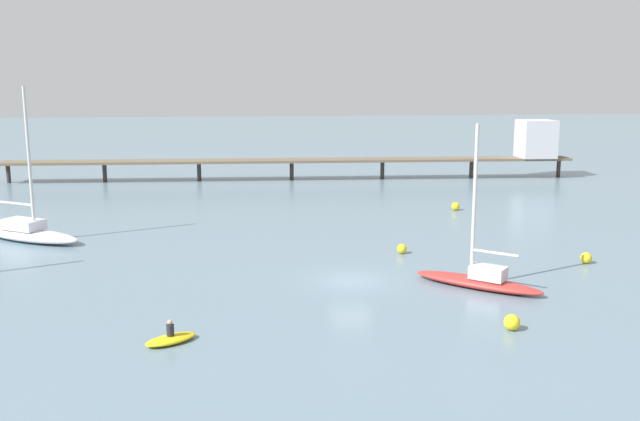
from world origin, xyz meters
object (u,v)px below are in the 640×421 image
Objects in this scene: pier at (421,149)px; dinghy_yellow at (171,338)px; mooring_buoy_mid at (402,249)px; mooring_buoy_outer at (512,322)px; mooring_buoy_inner at (456,206)px; sailboat_red at (479,278)px; sailboat_white at (29,232)px; mooring_buoy_near at (586,258)px.

pier is 25.48× the size of dinghy_yellow.
pier is 39.10m from mooring_buoy_mid.
mooring_buoy_outer is (16.61, -0.36, 0.19)m from dinghy_yellow.
mooring_buoy_inner is at bearing -96.25° from pier.
sailboat_red is at bearing 83.08° from mooring_buoy_outer.
sailboat_white is 40.93m from mooring_buoy_near.
mooring_buoy_outer is at bearing -1.24° from dinghy_yellow.
mooring_buoy_near is 0.94× the size of mooring_buoy_outer.
mooring_buoy_outer is at bearing -96.92° from sailboat_red.
sailboat_white is at bearing -167.36° from mooring_buoy_inner.
mooring_buoy_inner is (36.60, 8.21, -0.32)m from sailboat_white.
mooring_buoy_near is at bearing -19.56° from mooring_buoy_mid.
mooring_buoy_near is at bearing -89.61° from pier.
mooring_buoy_mid is (-1.74, 15.66, -0.05)m from mooring_buoy_outer.
mooring_buoy_near is 20.01m from mooring_buoy_inner.
dinghy_yellow is at bearing -134.16° from mooring_buoy_mid.
pier is 53.88m from mooring_buoy_outer.
pier is 7.23× the size of sailboat_red.
mooring_buoy_inner is at bearing 97.59° from mooring_buoy_near.
mooring_buoy_mid is (-2.60, 8.63, -0.28)m from sailboat_red.
sailboat_red is 18.70m from dinghy_yellow.
dinghy_yellow is at bearing -159.08° from sailboat_red.
mooring_buoy_near is at bearing -16.50° from sailboat_white.
mooring_buoy_mid is (14.86, 15.30, 0.14)m from dinghy_yellow.
sailboat_white is (-38.97, -29.77, -2.96)m from pier.
dinghy_yellow is 16.61m from mooring_buoy_outer.
mooring_buoy_near is (26.57, 11.15, 0.16)m from dinghy_yellow.
pier reaches higher than mooring_buoy_inner.
mooring_buoy_near is at bearing 26.15° from sailboat_red.
mooring_buoy_near is 12.42m from mooring_buoy_mid.
pier is 92.71× the size of mooring_buoy_near.
mooring_buoy_mid is (-9.06, -15.68, -0.05)m from mooring_buoy_inner.
sailboat_red reaches higher than mooring_buoy_inner.
pier is at bearing 79.11° from sailboat_red.
pier reaches higher than mooring_buoy_near.
mooring_buoy_inner is (7.32, 31.34, -0.01)m from mooring_buoy_outer.
mooring_buoy_outer is at bearing -130.89° from mooring_buoy_near.
mooring_buoy_inner is (-2.64, 19.84, 0.02)m from mooring_buoy_near.
mooring_buoy_inner is at bearing 52.32° from dinghy_yellow.
dinghy_yellow is 3.64× the size of mooring_buoy_near.
sailboat_white is 28.54m from mooring_buoy_mid.
sailboat_white is at bearing 163.50° from mooring_buoy_near.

